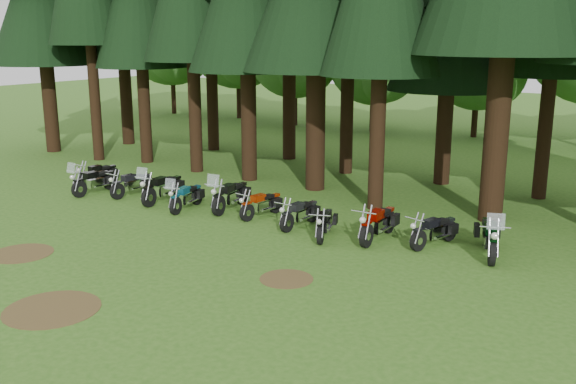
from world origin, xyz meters
name	(u,v)px	position (x,y,z in m)	size (l,w,h in m)	color
ground	(147,253)	(0.00, 0.00, 0.00)	(120.00, 120.00, 0.00)	#2F5C18
decid_0	(172,37)	(-22.10, 25.26, 5.90)	(8.00, 7.78, 10.00)	black
decid_1	(240,39)	(-15.99, 25.76, 5.83)	(7.91, 7.69, 9.88)	black
decid_2	(297,52)	(-10.43, 24.78, 4.95)	(6.72, 6.53, 8.40)	black
decid_3	(377,61)	(-4.71, 25.13, 4.51)	(6.12, 5.95, 7.65)	black
decid_4	(482,65)	(1.58, 26.32, 4.37)	(5.93, 5.76, 7.41)	black
dirt_patch_0	(21,253)	(-3.00, -2.00, 0.01)	(1.80, 1.80, 0.01)	#4C3D1E
dirt_patch_1	(286,279)	(4.50, 0.50, 0.01)	(1.40, 1.40, 0.01)	#4C3D1E
dirt_patch_2	(52,309)	(1.00, -4.00, 0.01)	(2.20, 2.20, 0.01)	#4C3D1E
motorcycle_0	(99,175)	(-7.92, 5.18, 0.43)	(0.32, 2.07, 0.84)	black
motorcycle_1	(95,182)	(-6.86, 4.05, 0.47)	(0.42, 2.25, 1.42)	black
motorcycle_2	(132,184)	(-5.37, 4.63, 0.44)	(0.33, 2.12, 0.86)	black
motorcycle_3	(163,189)	(-3.67, 4.55, 0.51)	(0.57, 2.44, 1.53)	black
motorcycle_4	(186,197)	(-2.20, 4.21, 0.45)	(0.66, 2.15, 1.35)	black
motorcycle_5	(231,196)	(-0.83, 5.02, 0.51)	(0.64, 2.45, 1.54)	black
motorcycle_6	(262,205)	(0.63, 4.89, 0.42)	(0.44, 2.01, 0.82)	black
motorcycle_7	(300,214)	(2.35, 4.61, 0.43)	(0.33, 2.07, 0.84)	black
motorcycle_8	(325,224)	(3.58, 4.09, 0.42)	(0.80, 1.95, 0.83)	black
motorcycle_9	(378,224)	(5.08, 4.75, 0.50)	(0.35, 2.40, 0.98)	black
motorcycle_10	(434,232)	(6.73, 5.15, 0.44)	(0.74, 2.06, 0.86)	black
motorcycle_11	(489,238)	(8.35, 5.16, 0.52)	(1.19, 2.42, 1.57)	black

